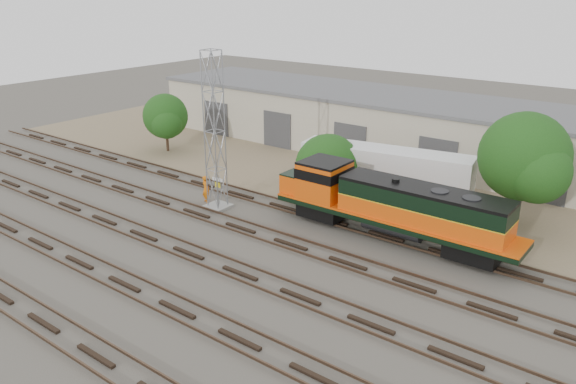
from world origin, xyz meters
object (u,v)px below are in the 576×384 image
Objects in this scene: worker at (206,189)px; locomotive at (390,205)px; semi_trailer at (389,168)px; signal_tower at (215,135)px.

locomotive is at bearing -152.15° from worker.
locomotive is 1.26× the size of semi_trailer.
locomotive is at bearing -71.88° from semi_trailer.
worker is (-1.41, 0.28, -4.24)m from signal_tower.
locomotive reaches higher than worker.
semi_trailer is at bearing 44.94° from signal_tower.
locomotive is 6.66m from semi_trailer.
signal_tower is 12.52m from semi_trailer.
signal_tower is at bearing -174.08° from worker.
semi_trailer is at bearing -123.04° from worker.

